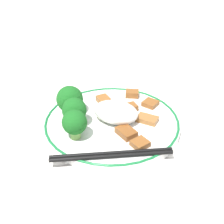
{
  "coord_description": "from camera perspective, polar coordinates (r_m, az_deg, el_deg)",
  "views": [
    {
      "loc": [
        0.21,
        -0.45,
        0.36
      ],
      "look_at": [
        0.0,
        0.0,
        0.03
      ],
      "focal_mm": 50.0,
      "sensor_mm": 36.0,
      "label": 1
    }
  ],
  "objects": [
    {
      "name": "broccoli_back_right",
      "position": [
        0.55,
        -6.85,
        -2.0
      ],
      "size": [
        0.04,
        0.04,
        0.06
      ],
      "color": "#7FB756",
      "rests_on": "plate"
    },
    {
      "name": "chopsticks",
      "position": [
        0.52,
        -0.06,
        -7.81
      ],
      "size": [
        0.18,
        0.12,
        0.01
      ],
      "color": "black",
      "rests_on": "plate"
    },
    {
      "name": "plate",
      "position": [
        0.61,
        0.0,
        -1.98
      ],
      "size": [
        0.26,
        0.26,
        0.02
      ],
      "color": "white",
      "rests_on": "ground_plane"
    },
    {
      "name": "broccoli_back_left",
      "position": [
        0.62,
        -7.73,
        2.32
      ],
      "size": [
        0.05,
        0.05,
        0.06
      ],
      "color": "#7FB756",
      "rests_on": "plate"
    },
    {
      "name": "meat_near_front",
      "position": [
        0.57,
        2.62,
        -3.72
      ],
      "size": [
        0.05,
        0.04,
        0.01
      ],
      "color": "brown",
      "rests_on": "plate"
    },
    {
      "name": "rice_mound",
      "position": [
        0.6,
        0.69,
        -0.01
      ],
      "size": [
        0.09,
        0.07,
        0.04
      ],
      "color": "white",
      "rests_on": "plate"
    },
    {
      "name": "meat_mid_right",
      "position": [
        0.69,
        3.43,
        3.43
      ],
      "size": [
        0.03,
        0.03,
        0.01
      ],
      "color": "brown",
      "rests_on": "plate"
    },
    {
      "name": "meat_on_rice_edge",
      "position": [
        0.67,
        -1.59,
        2.27
      ],
      "size": [
        0.04,
        0.04,
        0.01
      ],
      "color": "#995B28",
      "rests_on": "plate"
    },
    {
      "name": "ground_plane",
      "position": [
        0.62,
        0.0,
        -2.65
      ],
      "size": [
        3.0,
        3.0,
        0.0
      ],
      "primitive_type": "plane",
      "color": "silver"
    },
    {
      "name": "meat_near_right",
      "position": [
        0.61,
        6.48,
        -1.3
      ],
      "size": [
        0.04,
        0.03,
        0.01
      ],
      "color": "#9E6633",
      "rests_on": "plate"
    },
    {
      "name": "broccoli_back_center",
      "position": [
        0.59,
        -6.9,
        0.29
      ],
      "size": [
        0.05,
        0.05,
        0.06
      ],
      "color": "#7FB756",
      "rests_on": "plate"
    },
    {
      "name": "meat_near_left",
      "position": [
        0.63,
        -1.39,
        0.08
      ],
      "size": [
        0.02,
        0.03,
        0.01
      ],
      "color": "brown",
      "rests_on": "plate"
    },
    {
      "name": "meat_mid_left",
      "position": [
        0.55,
        5.15,
        -5.77
      ],
      "size": [
        0.04,
        0.04,
        0.01
      ],
      "color": "brown",
      "rests_on": "plate"
    },
    {
      "name": "meat_far_scatter",
      "position": [
        0.66,
        7.04,
        1.57
      ],
      "size": [
        0.03,
        0.03,
        0.01
      ],
      "color": "brown",
      "rests_on": "plate"
    },
    {
      "name": "meat_near_back",
      "position": [
        0.64,
        3.16,
        0.82
      ],
      "size": [
        0.04,
        0.04,
        0.01
      ],
      "color": "brown",
      "rests_on": "plate"
    }
  ]
}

